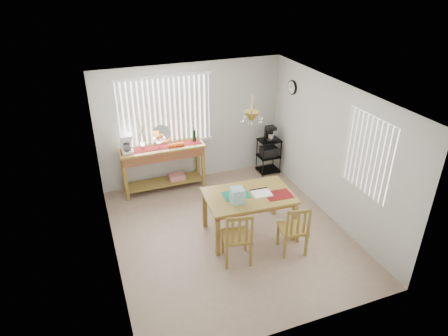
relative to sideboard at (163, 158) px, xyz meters
name	(u,v)px	position (x,y,z in m)	size (l,w,h in m)	color
ground	(230,233)	(0.71, -1.98, -0.74)	(4.00, 4.50, 0.01)	#A1836D
room_shell	(230,148)	(0.72, -1.97, 0.95)	(4.20, 4.70, 2.70)	beige
sideboard	(163,158)	(0.00, 0.00, 0.00)	(1.75, 0.49, 0.98)	olive
sideboard_items	(148,142)	(-0.29, 0.02, 0.40)	(1.66, 0.42, 0.75)	maroon
wire_cart	(269,153)	(2.41, -0.10, -0.25)	(0.48, 0.38, 0.81)	black
cart_items	(270,133)	(2.41, -0.09, 0.22)	(0.19, 0.23, 0.33)	black
dining_table	(249,199)	(1.03, -2.08, -0.02)	(1.56, 1.06, 0.81)	olive
table_items	(244,195)	(0.88, -2.20, 0.17)	(1.16, 0.61, 0.26)	#13704F
chair_left	(237,237)	(0.55, -2.72, -0.26)	(0.53, 0.53, 0.98)	olive
chair_right	(294,229)	(1.52, -2.83, -0.28)	(0.50, 0.50, 0.94)	olive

